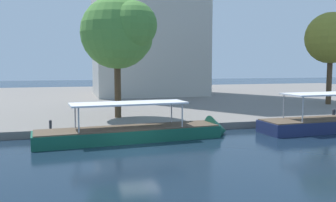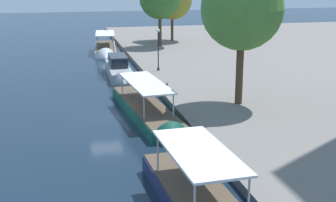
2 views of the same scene
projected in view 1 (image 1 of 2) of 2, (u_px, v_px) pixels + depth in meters
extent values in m
plane|color=#142333|center=(139.00, 150.00, 23.65)|extent=(220.00, 220.00, 0.00)
cube|color=slate|center=(99.00, 99.00, 55.52)|extent=(120.00, 55.00, 0.59)
cube|color=#14513D|center=(129.00, 137.00, 26.74)|extent=(13.59, 3.93, 1.27)
cone|color=#14513D|center=(218.00, 131.00, 29.17)|extent=(1.61, 2.62, 2.50)
cube|color=brown|center=(129.00, 128.00, 26.67)|extent=(13.31, 3.77, 0.08)
cylinder|color=#B2B2B7|center=(172.00, 112.00, 28.87)|extent=(0.10, 0.10, 1.69)
cylinder|color=#B2B2B7|center=(182.00, 115.00, 26.79)|extent=(0.10, 0.10, 1.69)
cylinder|color=#B2B2B7|center=(75.00, 116.00, 26.38)|extent=(0.10, 0.10, 1.69)
cylinder|color=#B2B2B7|center=(79.00, 121.00, 24.29)|extent=(0.10, 0.10, 1.69)
cube|color=silver|center=(129.00, 103.00, 26.49)|extent=(8.50, 3.27, 0.12)
cube|color=navy|center=(322.00, 127.00, 30.50)|extent=(10.85, 3.59, 1.33)
cube|color=brown|center=(323.00, 119.00, 30.43)|extent=(10.62, 3.43, 0.08)
cylinder|color=#B2B2B7|center=(284.00, 106.00, 30.57)|extent=(0.10, 0.10, 1.97)
cylinder|color=#B2B2B7|center=(303.00, 110.00, 28.28)|extent=(0.10, 0.10, 1.97)
cube|color=silver|center=(324.00, 94.00, 30.23)|extent=(6.77, 3.13, 0.12)
cylinder|color=#2D2D33|center=(334.00, 114.00, 34.31)|extent=(0.29, 0.29, 0.57)
sphere|color=#2D2D33|center=(334.00, 110.00, 34.27)|extent=(0.32, 0.32, 0.32)
cylinder|color=#2D2D33|center=(50.00, 125.00, 28.13)|extent=(0.21, 0.21, 0.53)
sphere|color=#2D2D33|center=(50.00, 121.00, 28.10)|extent=(0.23, 0.23, 0.23)
cylinder|color=#4C3823|center=(329.00, 81.00, 45.43)|extent=(0.63, 0.63, 5.81)
sphere|color=olive|center=(331.00, 38.00, 44.91)|extent=(6.21, 6.21, 6.21)
sphere|color=olive|center=(324.00, 34.00, 44.85)|extent=(4.31, 4.31, 4.31)
cylinder|color=#4C3823|center=(118.00, 89.00, 34.03)|extent=(0.60, 0.60, 5.32)
sphere|color=#4C8438|center=(117.00, 33.00, 33.52)|extent=(6.61, 6.61, 6.61)
sphere|color=#4C8438|center=(132.00, 39.00, 33.96)|extent=(3.85, 3.85, 3.85)
sphere|color=#4C8438|center=(133.00, 25.00, 32.26)|extent=(4.21, 4.21, 4.21)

